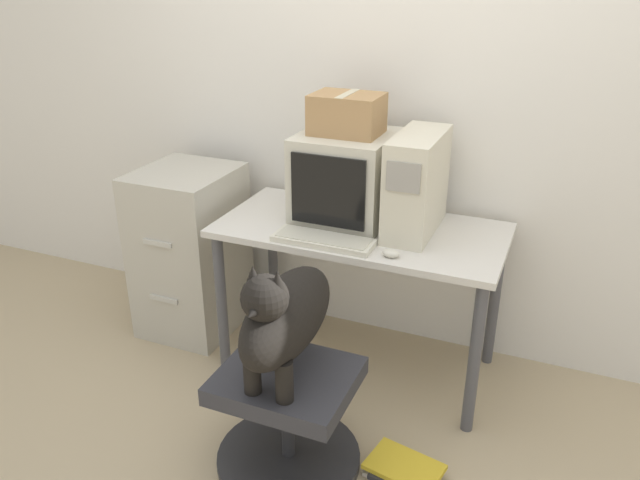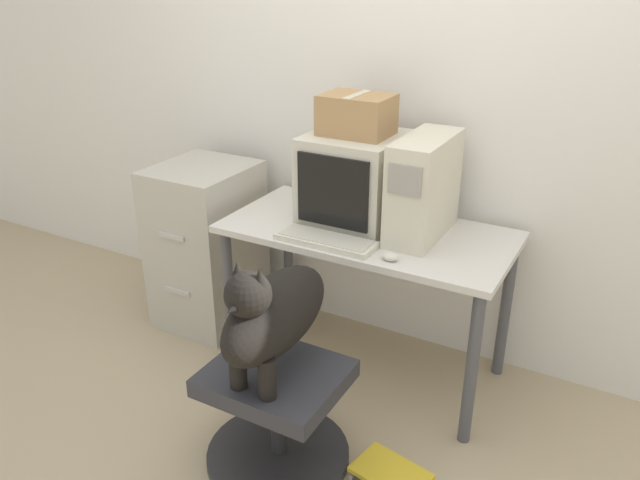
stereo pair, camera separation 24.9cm
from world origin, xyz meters
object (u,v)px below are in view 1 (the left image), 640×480
office_chair (288,417)px  book_stack_floor (403,470)px  pc_tower (417,183)px  dog (284,316)px  keyboard (323,240)px  filing_cabinet (191,251)px  cardboard_box (347,114)px  crt_monitor (346,177)px

office_chair → book_stack_floor: 0.48m
pc_tower → dog: bearing=-107.4°
office_chair → pc_tower: bearing=72.5°
keyboard → book_stack_floor: (0.50, -0.41, -0.70)m
pc_tower → book_stack_floor: size_ratio=1.48×
keyboard → filing_cabinet: bearing=164.4°
keyboard → cardboard_box: bearing=93.2°
keyboard → book_stack_floor: bearing=-39.2°
dog → office_chair: bearing=90.0°
crt_monitor → office_chair: crt_monitor is taller
keyboard → dog: bearing=-82.9°
filing_cabinet → book_stack_floor: bearing=-25.6°
dog → filing_cabinet: 1.19m
dog → cardboard_box: 0.97m
cardboard_box → dog: bearing=-84.4°
crt_monitor → filing_cabinet: crt_monitor is taller
crt_monitor → cardboard_box: bearing=90.0°
crt_monitor → book_stack_floor: size_ratio=1.41×
keyboard → office_chair: keyboard is taller
filing_cabinet → book_stack_floor: (1.33, -0.64, -0.40)m
filing_cabinet → pc_tower: bearing=2.4°
cardboard_box → filing_cabinet: bearing=-175.3°
book_stack_floor → office_chair: bearing=-167.5°
office_chair → filing_cabinet: (-0.90, 0.73, 0.21)m
pc_tower → filing_cabinet: (-1.15, -0.05, -0.51)m
crt_monitor → book_stack_floor: (0.51, -0.70, -0.89)m
pc_tower → cardboard_box: bearing=176.5°
dog → filing_cabinet: (-0.90, 0.74, -0.24)m
pc_tower → book_stack_floor: 1.15m
pc_tower → keyboard: (-0.31, -0.28, -0.20)m
office_chair → cardboard_box: (-0.08, 0.80, 0.98)m
cardboard_box → book_stack_floor: cardboard_box is taller
dog → cardboard_box: (-0.08, 0.81, 0.53)m
office_chair → keyboard: bearing=97.2°
keyboard → office_chair: (0.06, -0.50, -0.52)m
book_stack_floor → pc_tower: bearing=105.2°
pc_tower → book_stack_floor: pc_tower is taller
cardboard_box → book_stack_floor: size_ratio=0.97×
crt_monitor → filing_cabinet: 0.96m
dog → pc_tower: bearing=72.6°
pc_tower → cardboard_box: size_ratio=1.53×
dog → book_stack_floor: size_ratio=1.90×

